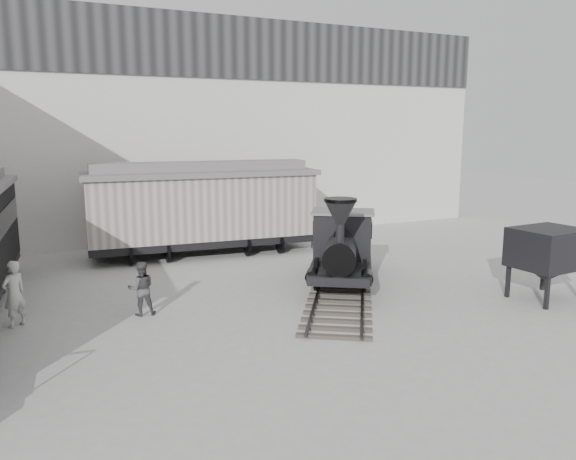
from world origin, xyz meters
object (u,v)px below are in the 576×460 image
visitor_b (141,289)px  coal_hopper (548,253)px  boxcar (202,206)px  visitor_a (14,294)px  locomotive (342,252)px

visitor_b → coal_hopper: size_ratio=0.69×
boxcar → coal_hopper: bearing=-49.4°
boxcar → visitor_b: boxcar is taller
boxcar → coal_hopper: size_ratio=4.35×
coal_hopper → visitor_b: bearing=158.4°
boxcar → visitor_a: bearing=-133.5°
boxcar → visitor_b: size_ratio=6.26×
coal_hopper → locomotive: bearing=137.7°
boxcar → coal_hopper: boxcar is taller
boxcar → visitor_b: (-4.16, -7.29, -1.35)m
boxcar → visitor_b: bearing=-114.7°
visitor_a → visitor_b: bearing=135.3°
visitor_a → coal_hopper: size_ratio=0.81×
boxcar → visitor_b: 8.50m
visitor_b → boxcar: bearing=-113.3°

